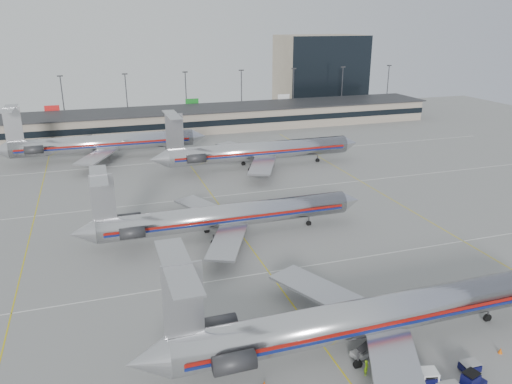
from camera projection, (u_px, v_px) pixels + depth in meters
name	position (u px, v px, depth m)	size (l,w,h in m)	color
ground	(300.00, 314.00, 54.54)	(260.00, 260.00, 0.00)	gray
apron_markings	(269.00, 272.00, 63.51)	(160.00, 0.15, 0.02)	silver
terminal	(165.00, 121.00, 141.38)	(162.00, 17.00, 6.25)	gray
light_mast_row	(157.00, 95.00, 152.17)	(163.60, 0.40, 15.28)	#38383D
distant_building	(320.00, 71.00, 183.58)	(30.00, 20.00, 25.00)	tan
jet_foreground	(366.00, 317.00, 47.75)	(46.58, 27.42, 12.19)	silver
jet_second_row	(222.00, 216.00, 72.76)	(43.48, 25.60, 11.38)	silver
jet_third_row	(256.00, 151.00, 106.97)	(46.86, 28.82, 12.81)	silver
jet_back_row	(100.00, 143.00, 113.47)	(47.28, 29.08, 12.93)	silver
tug_center	(430.00, 383.00, 43.11)	(2.18, 1.37, 1.65)	#090A35
tug_right	(472.00, 382.00, 42.95)	(2.68, 1.82, 1.99)	#090A35
cart_outer	(470.00, 367.00, 45.49)	(1.74, 1.21, 0.98)	#090A35
uld_container	(428.00, 379.00, 43.34)	(2.00, 1.80, 1.80)	#2D2D30
belt_loader	(368.00, 350.00, 47.78)	(4.04, 1.96, 2.07)	gray
ramp_worker_near	(366.00, 368.00, 45.00)	(0.56, 0.36, 1.52)	#93E015
ramp_worker_far	(392.00, 336.00, 49.45)	(0.75, 0.58, 1.54)	#ACC412
cone_right	(500.00, 351.00, 48.05)	(0.43, 0.43, 0.59)	#D85607
cone_left	(264.00, 384.00, 43.70)	(0.41, 0.41, 0.55)	#D85607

